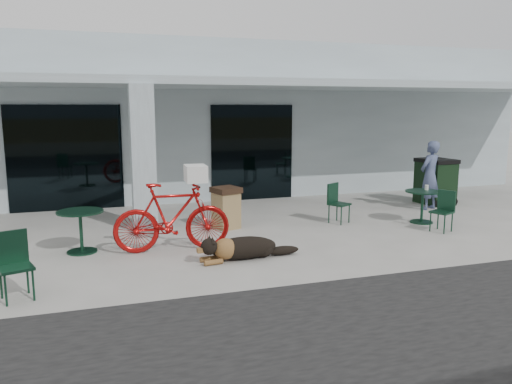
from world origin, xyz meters
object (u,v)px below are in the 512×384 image
object	(u,v)px
dog	(244,246)
wheeled_bin	(435,181)
cafe_chair_near	(16,267)
cafe_chair_far_b	(442,211)
bicycle	(172,217)
cafe_table_far	(422,207)
cafe_chair_far_a	(339,204)
cafe_table_near	(81,232)
person	(430,175)
trash_receptacle	(226,208)

from	to	relation	value
dog	wheeled_bin	xyz separation A→B (m)	(6.48, 3.30, 0.39)
cafe_chair_near	cafe_chair_far_b	size ratio (longest dim) A/B	1.08
bicycle	wheeled_bin	xyz separation A→B (m)	(7.58, 2.40, -0.02)
cafe_chair_near	wheeled_bin	distance (m)	10.81
cafe_table_far	cafe_chair_far_a	size ratio (longest dim) A/B	0.88
cafe_table_near	wheeled_bin	distance (m)	9.40
cafe_chair_far_a	person	size ratio (longest dim) A/B	0.51
dog	wheeled_bin	bearing A→B (deg)	19.34
person	cafe_chair_near	bearing A→B (deg)	-1.63
person	trash_receptacle	bearing A→B (deg)	-18.21
person	trash_receptacle	distance (m)	5.58
dog	person	xyz separation A→B (m)	(5.83, 2.70, 0.66)
cafe_chair_near	cafe_chair_far_a	size ratio (longest dim) A/B	1.04
cafe_chair_far_b	person	bearing A→B (deg)	125.76
cafe_table_near	cafe_chair_far_b	bearing A→B (deg)	-5.56
dog	cafe_chair_far_b	bearing A→B (deg)	-0.20
dog	cafe_table_far	xyz separation A→B (m)	(4.71, 1.44, 0.14)
cafe_table_far	dog	bearing A→B (deg)	-163.03
cafe_table_far	person	bearing A→B (deg)	48.44
cafe_table_near	wheeled_bin	bearing A→B (deg)	12.20
dog	cafe_chair_near	distance (m)	3.62
cafe_chair_near	wheeled_bin	world-z (taller)	wheeled_bin
cafe_table_far	wheeled_bin	size ratio (longest dim) A/B	0.64
cafe_chair_far_a	wheeled_bin	distance (m)	3.83
cafe_chair_far_a	cafe_chair_far_b	world-z (taller)	cafe_chair_far_a
bicycle	cafe_chair_far_a	distance (m)	4.14
bicycle	trash_receptacle	world-z (taller)	bicycle
cafe_chair_near	bicycle	bearing A→B (deg)	17.35
dog	person	world-z (taller)	person
cafe_chair_far_a	trash_receptacle	bearing A→B (deg)	143.64
cafe_table_far	person	world-z (taller)	person
dog	person	size ratio (longest dim) A/B	0.77
dog	cafe_chair_far_a	distance (m)	3.51
trash_receptacle	bicycle	bearing A→B (deg)	-134.65
dog	cafe_chair_far_a	bearing A→B (deg)	27.11
dog	cafe_chair_far_b	distance (m)	4.63
cafe_chair_near	cafe_chair_far_b	bearing A→B (deg)	-8.33
wheeled_bin	cafe_chair_far_b	bearing A→B (deg)	-129.40
person	bicycle	bearing A→B (deg)	-7.77
cafe_chair_far_b	cafe_chair_near	bearing A→B (deg)	-103.70
trash_receptacle	wheeled_bin	xyz separation A→B (m)	(6.20, 1.00, 0.16)
cafe_table_near	trash_receptacle	xyz separation A→B (m)	(2.99, 0.99, 0.07)
cafe_chair_near	person	xyz separation A→B (m)	(9.34, 3.53, 0.42)
bicycle	cafe_table_near	world-z (taller)	bicycle
cafe_chair_far_b	trash_receptacle	xyz separation A→B (m)	(-4.31, 1.70, 0.02)
person	wheeled_bin	size ratio (longest dim) A/B	1.43
wheeled_bin	cafe_chair_far_a	bearing A→B (deg)	-164.58
cafe_table_near	cafe_chair_far_b	xyz separation A→B (m)	(7.30, -0.71, 0.05)
cafe_table_near	trash_receptacle	size ratio (longest dim) A/B	0.91
dog	cafe_table_far	world-z (taller)	cafe_table_far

